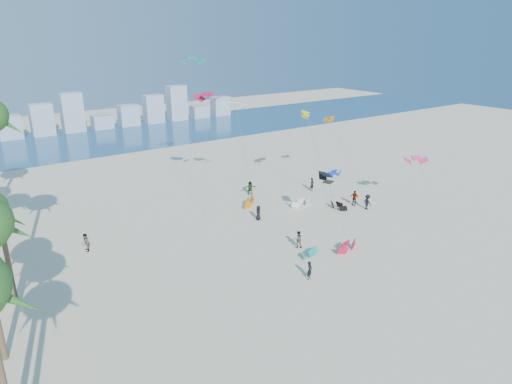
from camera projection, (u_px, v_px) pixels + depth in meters
ground at (344, 310)px, 34.97m from camera, size 220.00×220.00×0.00m
ocean at (81, 141)px, 90.30m from camera, size 220.00×220.00×0.00m
kitesurfer_near at (310, 270)px, 39.15m from camera, size 0.72×0.61×1.67m
kitesurfer_mid at (298, 239)px, 44.93m from camera, size 1.09×1.04×1.76m
kitesurfers_far at (277, 203)px, 54.51m from camera, size 31.88×13.99×1.92m
grounded_kites at (308, 208)px, 54.23m from camera, size 23.20×19.89×0.97m
flying_kites at (274, 111)px, 55.19m from camera, size 24.35×25.23×17.95m
distant_skyline at (60, 119)px, 96.32m from camera, size 85.00×3.00×8.40m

